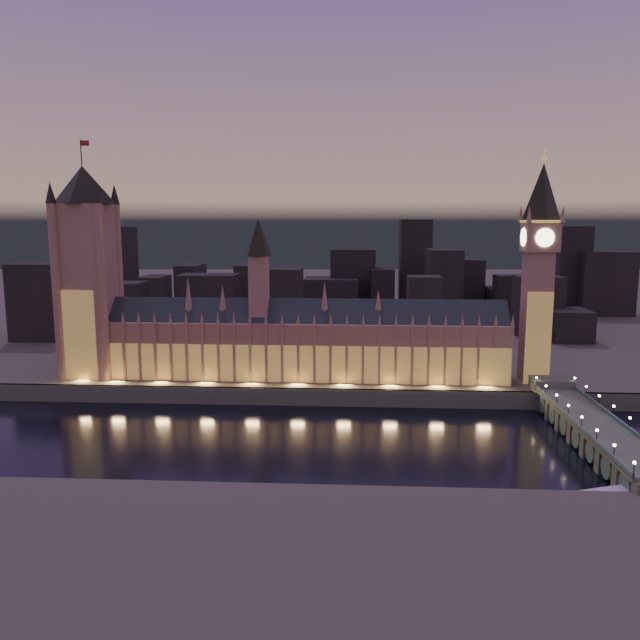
# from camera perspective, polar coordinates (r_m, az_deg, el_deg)

# --- Properties ---
(ground_plane) EXTENTS (2000.00, 2000.00, 0.00)m
(ground_plane) POSITION_cam_1_polar(r_m,az_deg,el_deg) (253.33, -1.87, -10.49)
(ground_plane) COLOR black
(ground_plane) RESTS_ON ground
(north_bank) EXTENTS (2000.00, 960.00, 8.00)m
(north_bank) POSITION_cam_1_polar(r_m,az_deg,el_deg) (762.37, 1.62, 2.96)
(north_bank) COLOR #3F4B33
(north_bank) RESTS_ON ground
(embankment_wall) EXTENTS (2000.00, 2.50, 8.00)m
(embankment_wall) POSITION_cam_1_polar(r_m,az_deg,el_deg) (291.02, -1.15, -7.05)
(embankment_wall) COLOR #435641
(embankment_wall) RESTS_ON ground
(palace_of_westminster) EXTENTS (202.00, 21.99, 78.00)m
(palace_of_westminster) POSITION_cam_1_polar(r_m,az_deg,el_deg) (306.41, -2.00, -1.93)
(palace_of_westminster) COLOR #9B6D5A
(palace_of_westminster) RESTS_ON north_bank
(victoria_tower) EXTENTS (31.68, 31.68, 114.91)m
(victoria_tower) POSITION_cam_1_polar(r_m,az_deg,el_deg) (327.99, -20.50, 5.01)
(victoria_tower) COLOR #9B6D5A
(victoria_tower) RESTS_ON north_bank
(elizabeth_tower) EXTENTS (18.00, 18.00, 109.60)m
(elizabeth_tower) POSITION_cam_1_polar(r_m,az_deg,el_deg) (312.26, 19.40, 5.68)
(elizabeth_tower) COLOR #9B6D5A
(elizabeth_tower) RESTS_ON north_bank
(westminster_bridge) EXTENTS (17.85, 113.00, 15.90)m
(westminster_bridge) POSITION_cam_1_polar(r_m,az_deg,el_deg) (263.11, 23.46, -9.13)
(westminster_bridge) COLOR #435641
(westminster_bridge) RESTS_ON ground
(river_boat) EXTENTS (45.85, 24.64, 4.50)m
(river_boat) POSITION_cam_1_polar(r_m,az_deg,el_deg) (214.49, 25.26, -14.66)
(river_boat) COLOR #435641
(river_boat) RESTS_ON ground
(city_backdrop) EXTENTS (455.23, 215.63, 77.95)m
(city_backdrop) POSITION_cam_1_polar(r_m,az_deg,el_deg) (487.54, 4.03, 2.68)
(city_backdrop) COLOR black
(city_backdrop) RESTS_ON north_bank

